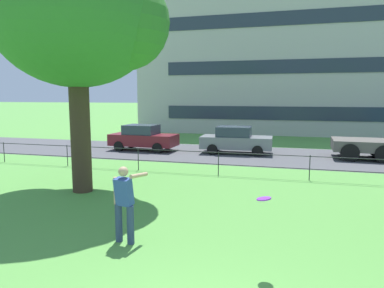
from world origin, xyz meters
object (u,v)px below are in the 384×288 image
at_px(person_thrower, 124,202).
at_px(car_grey_right, 236,140).
at_px(car_maroon_center, 143,137).
at_px(apartment_building_background, 351,49).
at_px(frisbee, 264,199).
at_px(tree_large_lawn, 81,16).

height_order(person_thrower, car_grey_right, person_thrower).
distance_m(car_maroon_center, apartment_building_background, 23.20).
xyz_separation_m(car_maroon_center, apartment_building_background, (13.80, 17.33, 6.87)).
bearing_deg(frisbee, car_grey_right, 100.73).
distance_m(person_thrower, frisbee, 3.15).
bearing_deg(car_grey_right, apartment_building_background, 64.23).
height_order(tree_large_lawn, person_thrower, tree_large_lawn).
relative_size(person_thrower, apartment_building_background, 0.05).
xyz_separation_m(car_grey_right, apartment_building_background, (8.22, 17.02, 6.87)).
bearing_deg(tree_large_lawn, person_thrower, -48.83).
relative_size(tree_large_lawn, car_grey_right, 2.01).
distance_m(person_thrower, apartment_building_background, 32.14).
height_order(frisbee, apartment_building_background, apartment_building_background).
relative_size(tree_large_lawn, apartment_building_background, 0.22).
xyz_separation_m(tree_large_lawn, car_grey_right, (3.74, 9.46, -5.08)).
height_order(car_maroon_center, apartment_building_background, apartment_building_background).
height_order(tree_large_lawn, frisbee, tree_large_lawn).
xyz_separation_m(person_thrower, frisbee, (3.08, -0.47, 0.44)).
relative_size(person_thrower, car_grey_right, 0.43).
xyz_separation_m(frisbee, apartment_building_background, (5.63, 30.67, 6.26)).
relative_size(person_thrower, frisbee, 5.46).
distance_m(car_grey_right, apartment_building_background, 20.11).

